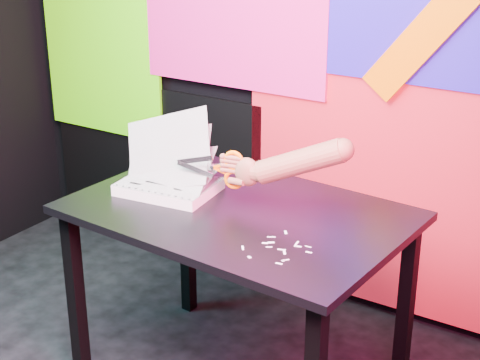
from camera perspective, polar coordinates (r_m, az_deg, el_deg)
The scene contains 7 objects.
room at distance 2.07m, azimuth -17.04°, elevation 8.32°, with size 3.01×3.01×2.71m.
backdrop at distance 3.25m, azimuth 4.16°, elevation 6.65°, with size 2.88×0.05×2.08m.
work_table at distance 2.62m, azimuth -0.14°, elevation -4.15°, with size 1.20×0.84×0.75m.
printout_stack at distance 2.73m, azimuth -5.55°, elevation -0.30°, with size 0.41×0.29×0.33m.
scissors at distance 2.57m, azimuth -0.86°, elevation 0.84°, with size 0.25×0.06×0.14m.
hand_forearm at distance 2.47m, azimuth 4.00°, elevation 1.32°, with size 0.45×0.14×0.21m.
paper_clippings at distance 2.31m, azimuth 3.10°, elevation -5.30°, with size 0.21×0.23×0.00m.
Camera 1 is at (1.54, -1.31, 1.79)m, focal length 55.00 mm.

